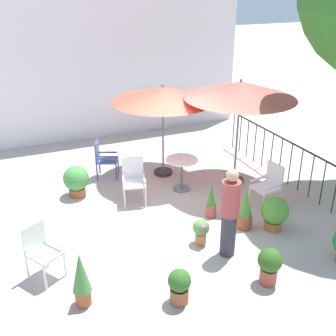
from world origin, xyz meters
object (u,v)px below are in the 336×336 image
patio_umbrella_1 (163,95)px  potted_plant_0 (76,180)px  patio_chair_1 (269,183)px  potted_plant_4 (179,285)px  standing_person (230,212)px  potted_plant_7 (274,212)px  potted_plant_3 (201,230)px  patio_umbrella_0 (240,91)px  patio_chair_2 (40,248)px  cafe_table_0 (182,168)px  potted_plant_2 (81,278)px  potted_plant_5 (211,201)px  potted_plant_8 (270,264)px  potted_plant_1 (245,209)px  patio_chair_3 (133,178)px  patio_chair_0 (103,157)px

patio_umbrella_1 → potted_plant_0: bearing=-172.0°
patio_chair_1 → potted_plant_4: (-2.85, -1.87, -0.23)m
potted_plant_4 → standing_person: size_ratio=0.35×
potted_plant_4 → potted_plant_7: size_ratio=0.86×
potted_plant_0 → potted_plant_3: (1.67, -2.67, -0.09)m
patio_umbrella_0 → patio_chair_2: 5.17m
cafe_table_0 → patio_chair_2: 3.78m
standing_person → patio_umbrella_0: bearing=56.6°
patio_chair_2 → cafe_table_0: bearing=29.7°
potted_plant_2 → potted_plant_7: (3.77, 0.61, -0.11)m
potted_plant_7 → potted_plant_5: bearing=136.1°
cafe_table_0 → potted_plant_8: size_ratio=1.18×
potted_plant_7 → standing_person: size_ratio=0.41×
patio_chair_2 → potted_plant_1: patio_chair_2 is taller
patio_chair_3 → potted_plant_5: bearing=-45.7°
patio_chair_1 → standing_person: bearing=-145.3°
patio_umbrella_0 → cafe_table_0: bearing=174.5°
potted_plant_5 → potted_plant_2: bearing=-153.2°
standing_person → potted_plant_5: bearing=74.9°
patio_umbrella_1 → patio_chair_3: size_ratio=2.44×
potted_plant_5 → patio_umbrella_0: bearing=43.5°
patio_umbrella_1 → potted_plant_7: (0.99, -3.08, -1.59)m
potted_plant_2 → potted_plant_7: potted_plant_2 is taller
patio_chair_1 → patio_chair_2: size_ratio=1.02×
potted_plant_1 → potted_plant_7: 0.54m
potted_plant_3 → patio_umbrella_0: bearing=46.2°
cafe_table_0 → patio_chair_0: bearing=138.0°
patio_umbrella_0 → patio_chair_1: patio_umbrella_0 is taller
patio_umbrella_1 → potted_plant_4: size_ratio=4.11×
patio_chair_1 → potted_plant_0: 4.09m
potted_plant_3 → potted_plant_0: bearing=121.9°
patio_umbrella_1 → standing_person: patio_umbrella_1 is taller
potted_plant_4 → cafe_table_0: bearing=65.0°
potted_plant_0 → potted_plant_2: potted_plant_2 is taller
patio_umbrella_1 → patio_chair_0: bearing=164.8°
patio_umbrella_1 → patio_chair_1: 3.06m
potted_plant_0 → potted_plant_7: 4.20m
potted_plant_0 → potted_plant_3: potted_plant_0 is taller
patio_chair_2 → patio_chair_3: 2.79m
potted_plant_0 → potted_plant_5: (2.27, -1.93, -0.03)m
potted_plant_3 → potted_plant_7: bearing=-3.8°
patio_umbrella_0 → cafe_table_0: size_ratio=3.30×
patio_umbrella_0 → potted_plant_1: patio_umbrella_0 is taller
patio_chair_3 → patio_umbrella_0: bearing=-1.0°
cafe_table_0 → potted_plant_0: (-2.22, 0.62, -0.13)m
patio_chair_2 → potted_plant_7: 4.22m
potted_plant_1 → potted_plant_4: 2.39m
patio_umbrella_0 → potted_plant_4: (-2.82, -3.15, -1.85)m
patio_chair_2 → patio_chair_0: bearing=59.7°
patio_chair_1 → patio_chair_3: patio_chair_3 is taller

